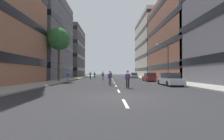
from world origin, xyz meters
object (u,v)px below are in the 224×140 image
Objects in this scene: skater_1 at (103,75)px; skater_2 at (95,74)px; skater_0 at (110,77)px; streetlamp_right at (166,57)px; parked_car_near at (170,80)px; street_tree_near at (59,39)px; parked_car_far at (134,75)px; skater_6 at (128,78)px; parked_car_mid at (150,77)px; skater_3 at (90,75)px; skater_4 at (111,74)px; skater_5 at (68,76)px.

skater_2 is (-2.95, 13.17, -0.03)m from skater_1.
skater_2 is at bearing 99.69° from skater_0.
parked_car_near is at bearing -107.79° from streetlamp_right.
streetlamp_right is at bearing -3.79° from street_tree_near.
street_tree_near is 1.43× the size of streetlamp_right.
parked_car_near and parked_car_far have the same top height.
skater_2 is at bearing 101.67° from skater_6.
skater_2 is at bearing 124.02° from parked_car_mid.
streetlamp_right is at bearing -38.42° from skater_3.
skater_4 is at bearing 115.49° from streetlamp_right.
skater_2 and skater_5 have the same top height.
skater_1 and skater_5 have the same top height.
parked_car_near is at bearing -5.95° from skater_0.
skater_0 is 1.00× the size of skater_2.
street_tree_near is at bearing -113.06° from skater_3.
streetlamp_right is 3.65× the size of skater_4.
skater_4 reaches higher than parked_car_mid.
skater_2 is (-4.32, 25.29, -0.03)m from skater_0.
street_tree_near is 12.68m from skater_3.
parked_car_mid is 2.47× the size of skater_3.
skater_4 is (-9.02, 18.92, -3.12)m from streetlamp_right.
parked_car_far is 6.73m from skater_4.
streetlamp_right is 11.93m from skater_0.
skater_3 is at bearing 84.27° from skater_5.
skater_5 is at bearing -118.02° from skater_1.
skater_3 is 22.59m from skater_6.
skater_2 is at bearing 75.34° from street_tree_near.
skater_0 and skater_1 have the same top height.
skater_2 is 1.00× the size of skater_5.
skater_2 is 7.61m from skater_3.
parked_car_near is 1.00× the size of parked_car_mid.
street_tree_near is at bearing 132.55° from skater_6.
parked_car_far is at bearing 56.72° from skater_1.
parked_car_mid is 2.47× the size of skater_4.
street_tree_near is 10.88m from skater_1.
skater_6 is (-5.53, -29.24, 0.32)m from parked_car_far.
street_tree_near is at bearing 139.47° from skater_0.
streetlamp_right is 3.65× the size of skater_2.
parked_car_near is 7.30m from skater_0.
street_tree_near is at bearing -118.16° from skater_4.
skater_3 is 1.00× the size of skater_6.
parked_car_mid is 17.54m from street_tree_near.
skater_2 is at bearing -179.50° from skater_4.
skater_1 and skater_2 have the same top height.
skater_2 is (-11.58, 17.15, 0.29)m from parked_car_mid.
skater_2 is 29.89m from skater_6.
skater_0 is (-9.56, -6.41, -3.12)m from streetlamp_right.
street_tree_near is 5.22× the size of skater_0.
parked_car_near is at bearing 30.17° from skater_6.
skater_0 is 4.33m from skater_6.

